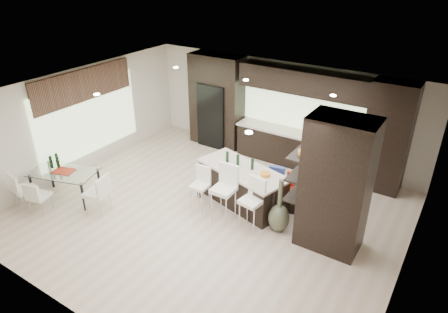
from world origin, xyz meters
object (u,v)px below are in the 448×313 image
Objects in this scene: kitchen_island at (242,186)px; chair_near at (39,198)px; chair_far at (25,191)px; chair_end at (97,195)px; bench at (284,197)px; stool_right at (251,210)px; stool_mid at (224,199)px; stool_left at (200,193)px; floor_vase at (280,206)px; dining_table at (66,185)px.

kitchen_island reaches higher than chair_near.
chair_far is 0.95× the size of chair_end.
kitchen_island is at bearing -168.96° from bench.
kitchen_island is at bearing 139.01° from stool_right.
stool_right is 1.20m from bench.
stool_left is at bearing 175.20° from stool_mid.
stool_right is 0.78× the size of floor_vase.
stool_mid is 1.19× the size of chair_end.
kitchen_island is 1.01m from stool_right.
dining_table is (-4.73, -1.59, -0.25)m from floor_vase.
kitchen_island is 4.91m from chair_far.
floor_vase reaches higher than dining_table.
kitchen_island reaches higher than bench.
chair_far reaches higher than bench.
floor_vase is (1.82, 0.26, 0.19)m from stool_left.
dining_table is at bearing -163.81° from bench.
stool_right reaches higher than chair_far.
chair_far is at bearing -140.28° from dining_table.
bench is 0.88× the size of dining_table.
stool_left is at bearing -172.51° from stool_right.
dining_table is at bearing -159.30° from stool_left.
chair_far is (-5.20, -2.31, -0.19)m from floor_vase.
chair_near is (-4.73, -2.29, -0.23)m from floor_vase.
stool_right is at bearing -4.84° from stool_left.
chair_end is at bearing -156.74° from bench.
stool_left is 0.81× the size of stool_mid.
stool_mid is at bearing -75.19° from kitchen_island.
stool_mid is 1.10× the size of stool_right.
kitchen_island is 0.79m from stool_mid.
floor_vase is 5.26m from chair_near.
stool_right is 1.26× the size of chair_near.
stool_left is at bearing -171.81° from floor_vase.
floor_vase reaches higher than chair_near.
stool_mid is 1.25× the size of chair_far.
stool_mid is 1.49m from bench.
kitchen_island is 0.98m from bench.
chair_end reaches higher than chair_far.
chair_end is at bearing -148.09° from stool_left.
stool_mid is 0.70× the size of dining_table.
dining_table is 0.70m from chair_near.
kitchen_island reaches higher than dining_table.
chair_far is at bearing -154.49° from stool_mid.
stool_left is at bearing 7.00° from dining_table.
floor_vase is (0.51, 0.29, 0.13)m from stool_right.
floor_vase is 0.81× the size of dining_table.
bench is at bearing 41.33° from chair_far.
chair_end is (1.06, 0.70, 0.06)m from chair_near.
stool_mid reaches higher than dining_table.
stool_right is 0.60m from floor_vase.
stool_mid reaches higher than kitchen_island.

